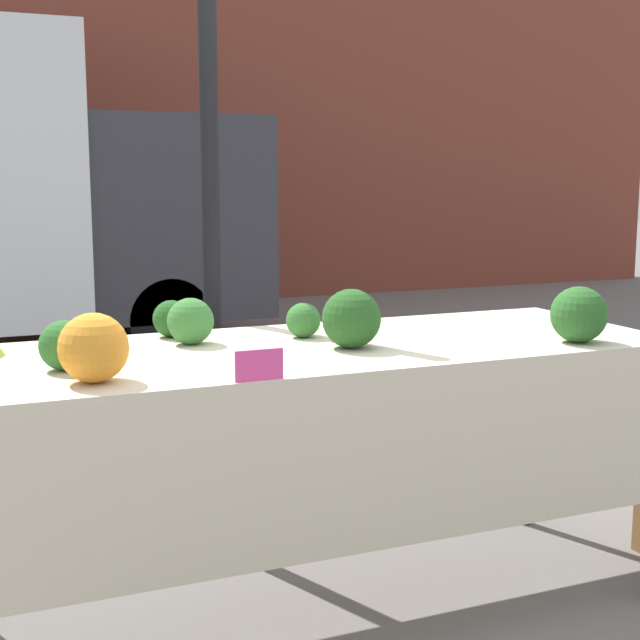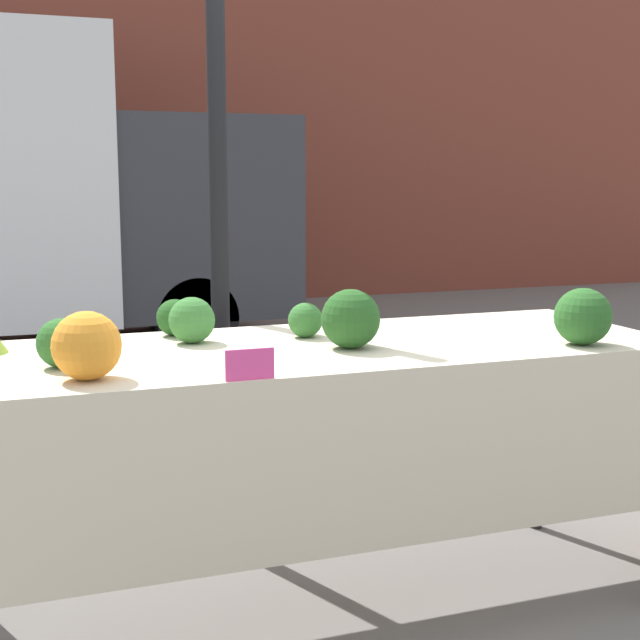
{
  "view_description": "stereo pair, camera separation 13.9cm",
  "coord_description": "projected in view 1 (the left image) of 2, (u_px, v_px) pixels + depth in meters",
  "views": [
    {
      "loc": [
        -1.08,
        -2.57,
        1.43
      ],
      "look_at": [
        0.0,
        0.0,
        0.98
      ],
      "focal_mm": 50.0,
      "sensor_mm": 36.0,
      "label": 1
    },
    {
      "loc": [
        -0.95,
        -2.62,
        1.43
      ],
      "look_at": [
        0.0,
        0.0,
        0.98
      ],
      "focal_mm": 50.0,
      "sensor_mm": 36.0,
      "label": 2
    }
  ],
  "objects": [
    {
      "name": "market_table",
      "position": [
        329.0,
        383.0,
        2.79
      ],
      "size": [
        2.28,
        0.84,
        0.9
      ],
      "color": "beige",
      "rests_on": "ground_plane"
    },
    {
      "name": "broccoli_head_4",
      "position": [
        171.0,
        319.0,
        2.97
      ],
      "size": [
        0.12,
        0.12,
        0.12
      ],
      "color": "#23511E",
      "rests_on": "market_table"
    },
    {
      "name": "broccoli_head_3",
      "position": [
        64.0,
        345.0,
        2.45
      ],
      "size": [
        0.14,
        0.14,
        0.14
      ],
      "color": "#2D6628",
      "rests_on": "market_table"
    },
    {
      "name": "ground_plane",
      "position": [
        320.0,
        609.0,
        2.98
      ],
      "size": [
        40.0,
        40.0,
        0.0
      ],
      "primitive_type": "plane",
      "color": "slate"
    },
    {
      "name": "broccoli_head_1",
      "position": [
        579.0,
        315.0,
        2.86
      ],
      "size": [
        0.18,
        0.18,
        0.18
      ],
      "color": "#285B23",
      "rests_on": "market_table"
    },
    {
      "name": "building_facade",
      "position": [
        45.0,
        77.0,
        9.6
      ],
      "size": [
        16.0,
        0.6,
        5.01
      ],
      "color": "brown",
      "rests_on": "ground_plane"
    },
    {
      "name": "orange_cauliflower",
      "position": [
        93.0,
        348.0,
        2.3
      ],
      "size": [
        0.18,
        0.18,
        0.18
      ],
      "color": "orange",
      "rests_on": "market_table"
    },
    {
      "name": "broccoli_head_2",
      "position": [
        351.0,
        319.0,
        2.77
      ],
      "size": [
        0.19,
        0.19,
        0.19
      ],
      "color": "#23511E",
      "rests_on": "market_table"
    },
    {
      "name": "broccoli_head_0",
      "position": [
        302.0,
        320.0,
        2.96
      ],
      "size": [
        0.12,
        0.12,
        0.12
      ],
      "color": "#336B2D",
      "rests_on": "market_table"
    },
    {
      "name": "tent_pole",
      "position": [
        211.0,
        248.0,
        3.33
      ],
      "size": [
        0.07,
        0.07,
        2.34
      ],
      "color": "black",
      "rests_on": "ground_plane"
    },
    {
      "name": "broccoli_head_5",
      "position": [
        191.0,
        321.0,
        2.84
      ],
      "size": [
        0.15,
        0.15,
        0.15
      ],
      "color": "#387533",
      "rests_on": "market_table"
    },
    {
      "name": "price_sign",
      "position": [
        259.0,
        365.0,
        2.33
      ],
      "size": [
        0.13,
        0.01,
        0.08
      ],
      "color": "#EF4793",
      "rests_on": "market_table"
    }
  ]
}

